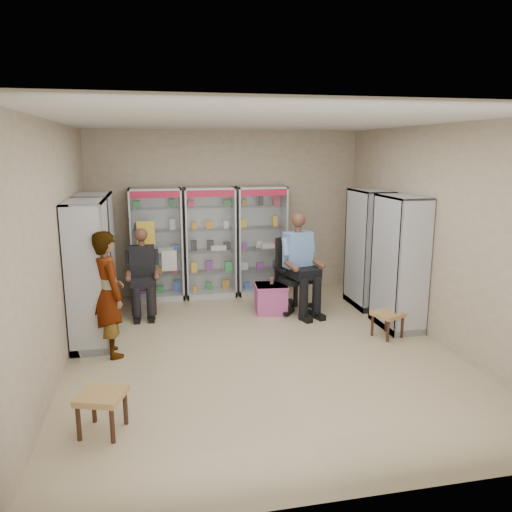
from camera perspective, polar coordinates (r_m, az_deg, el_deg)
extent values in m
plane|color=tan|center=(6.85, 0.53, -10.76)|extent=(6.00, 6.00, 0.00)
cube|color=tan|center=(9.34, -3.38, 4.94)|extent=(5.00, 0.02, 3.00)
cube|color=tan|center=(3.63, 10.77, -6.77)|extent=(5.00, 0.02, 3.00)
cube|color=tan|center=(6.38, -21.95, 0.73)|extent=(0.02, 6.00, 3.00)
cube|color=tan|center=(7.36, 19.95, 2.29)|extent=(0.02, 6.00, 3.00)
cube|color=beige|center=(6.32, 0.59, 15.17)|extent=(5.00, 6.00, 0.02)
cube|color=#ACAEB4|center=(9.05, -11.26, 1.29)|extent=(0.90, 0.50, 2.00)
cube|color=#B8BAC0|center=(9.11, -5.27, 1.54)|extent=(0.90, 0.50, 2.00)
cube|color=silver|center=(9.26, 0.58, 1.77)|extent=(0.90, 0.50, 2.00)
cube|color=#A0A4A7|center=(8.71, 12.73, 0.81)|extent=(0.90, 0.50, 2.00)
cube|color=silver|center=(7.75, 16.07, -0.76)|extent=(0.90, 0.50, 2.00)
cube|color=#AFB1B7|center=(8.19, -17.69, -0.19)|extent=(0.90, 0.50, 2.00)
cube|color=#B5B8BD|center=(7.12, -18.54, -2.03)|extent=(0.90, 0.50, 2.00)
cube|color=#302012|center=(8.46, -12.74, -3.22)|extent=(0.42, 0.42, 0.94)
cube|color=black|center=(8.32, 4.58, -2.18)|extent=(0.82, 0.82, 1.23)
cube|color=#A84382|center=(8.30, 1.71, -4.87)|extent=(0.54, 0.52, 0.48)
cylinder|color=#572307|center=(8.27, 1.81, -2.83)|extent=(0.07, 0.07, 0.11)
cube|color=#A38544|center=(7.51, 14.77, -7.59)|extent=(0.48, 0.48, 0.37)
cube|color=#A88246|center=(5.19, -17.14, -16.72)|extent=(0.52, 0.52, 0.41)
imported|color=gray|center=(6.73, -16.47, -4.21)|extent=(0.60, 0.71, 1.66)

